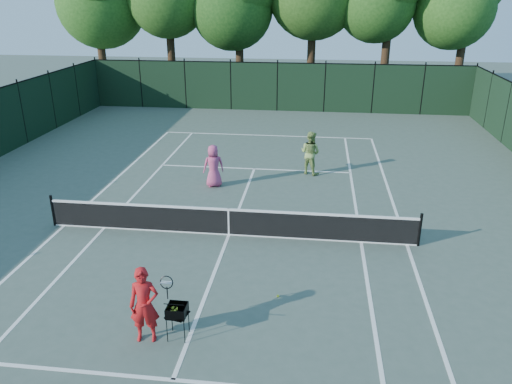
# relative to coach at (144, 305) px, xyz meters

# --- Properties ---
(ground) EXTENTS (90.00, 90.00, 0.00)m
(ground) POSITION_rel_coach_xyz_m (0.90, 5.23, -0.88)
(ground) COLOR #47564A
(ground) RESTS_ON ground
(sideline_doubles_left) EXTENTS (0.10, 23.77, 0.01)m
(sideline_doubles_left) POSITION_rel_coach_xyz_m (-4.58, 5.23, -0.88)
(sideline_doubles_left) COLOR white
(sideline_doubles_left) RESTS_ON ground
(sideline_doubles_right) EXTENTS (0.10, 23.77, 0.01)m
(sideline_doubles_right) POSITION_rel_coach_xyz_m (6.39, 5.23, -0.88)
(sideline_doubles_right) COLOR white
(sideline_doubles_right) RESTS_ON ground
(sideline_singles_left) EXTENTS (0.10, 23.77, 0.01)m
(sideline_singles_left) POSITION_rel_coach_xyz_m (-3.21, 5.23, -0.88)
(sideline_singles_left) COLOR white
(sideline_singles_left) RESTS_ON ground
(sideline_singles_right) EXTENTS (0.10, 23.77, 0.01)m
(sideline_singles_right) POSITION_rel_coach_xyz_m (5.02, 5.23, -0.88)
(sideline_singles_right) COLOR white
(sideline_singles_right) RESTS_ON ground
(baseline_far) EXTENTS (10.97, 0.10, 0.01)m
(baseline_far) POSITION_rel_coach_xyz_m (0.90, 17.12, -0.88)
(baseline_far) COLOR white
(baseline_far) RESTS_ON ground
(service_line_near) EXTENTS (8.23, 0.10, 0.01)m
(service_line_near) POSITION_rel_coach_xyz_m (0.90, -1.17, -0.88)
(service_line_near) COLOR white
(service_line_near) RESTS_ON ground
(service_line_far) EXTENTS (8.23, 0.10, 0.01)m
(service_line_far) POSITION_rel_coach_xyz_m (0.90, 11.63, -0.88)
(service_line_far) COLOR white
(service_line_far) RESTS_ON ground
(center_service_line) EXTENTS (0.10, 12.80, 0.01)m
(center_service_line) POSITION_rel_coach_xyz_m (0.90, 5.23, -0.88)
(center_service_line) COLOR white
(center_service_line) RESTS_ON ground
(tennis_net) EXTENTS (11.69, 0.09, 1.06)m
(tennis_net) POSITION_rel_coach_xyz_m (0.90, 5.23, -0.41)
(tennis_net) COLOR black
(tennis_net) RESTS_ON ground
(fence_far) EXTENTS (24.00, 0.05, 3.00)m
(fence_far) POSITION_rel_coach_xyz_m (0.90, 23.23, 0.62)
(fence_far) COLOR black
(fence_far) RESTS_ON ground
(coach) EXTENTS (0.89, 0.73, 1.76)m
(coach) POSITION_rel_coach_xyz_m (0.00, 0.00, 0.00)
(coach) COLOR red
(coach) RESTS_ON ground
(player_pink) EXTENTS (0.95, 0.79, 1.67)m
(player_pink) POSITION_rel_coach_xyz_m (-0.42, 9.39, -0.05)
(player_pink) COLOR #C44574
(player_pink) RESTS_ON ground
(player_green) EXTENTS (1.11, 1.04, 1.82)m
(player_green) POSITION_rel_coach_xyz_m (3.29, 11.35, 0.03)
(player_green) COLOR #82A050
(player_green) RESTS_ON ground
(ball_hopper) EXTENTS (0.52, 0.52, 0.82)m
(ball_hopper) POSITION_rel_coach_xyz_m (0.66, 0.15, -0.20)
(ball_hopper) COLOR black
(ball_hopper) RESTS_ON ground
(loose_ball_midcourt) EXTENTS (0.07, 0.07, 0.07)m
(loose_ball_midcourt) POSITION_rel_coach_xyz_m (2.73, 1.97, -0.85)
(loose_ball_midcourt) COLOR #D3EC30
(loose_ball_midcourt) RESTS_ON ground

